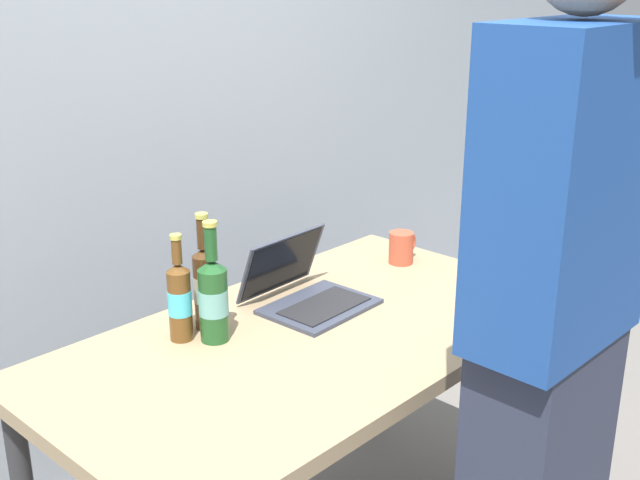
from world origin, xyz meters
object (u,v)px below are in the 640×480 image
at_px(person_figure, 548,349).
at_px(beer_bottle_brown, 180,299).
at_px(laptop, 306,290).
at_px(coffee_mug, 402,247).
at_px(beer_bottle_amber, 205,285).
at_px(beer_bottle_dark, 213,297).

bearing_deg(person_figure, beer_bottle_brown, 108.72).
xyz_separation_m(laptop, coffee_mug, (0.45, 0.00, 0.01)).
bearing_deg(laptop, beer_bottle_amber, 163.94).
height_order(laptop, person_figure, person_figure).
bearing_deg(laptop, coffee_mug, 0.62).
xyz_separation_m(beer_bottle_amber, beer_bottle_brown, (-0.09, -0.01, -0.01)).
distance_m(person_figure, coffee_mug, 0.97).
height_order(beer_bottle_amber, coffee_mug, beer_bottle_amber).
bearing_deg(beer_bottle_dark, person_figure, -73.46).
bearing_deg(laptop, person_figure, -96.42).
xyz_separation_m(laptop, beer_bottle_brown, (-0.38, 0.08, 0.07)).
bearing_deg(person_figure, beer_bottle_dark, 106.54).
bearing_deg(coffee_mug, laptop, -179.38).
relative_size(beer_bottle_dark, beer_bottle_brown, 1.12).
height_order(beer_bottle_amber, beer_bottle_dark, beer_bottle_dark).
distance_m(beer_bottle_brown, person_figure, 0.92).
bearing_deg(person_figure, coffee_mug, 55.69).
bearing_deg(beer_bottle_brown, beer_bottle_dark, -49.91).
relative_size(beer_bottle_brown, coffee_mug, 2.46).
height_order(beer_bottle_brown, coffee_mug, beer_bottle_brown).
xyz_separation_m(beer_bottle_dark, person_figure, (0.24, -0.80, 0.04)).
height_order(laptop, beer_bottle_brown, beer_bottle_brown).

